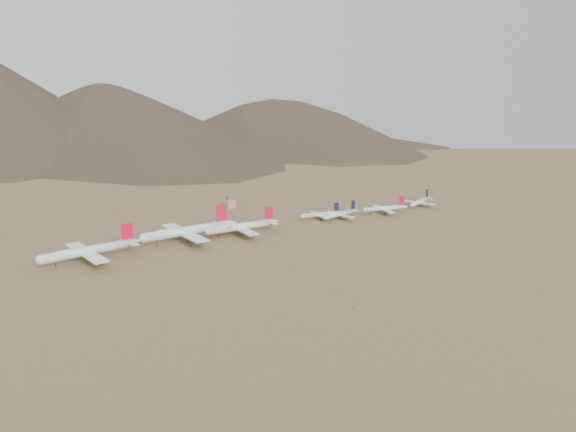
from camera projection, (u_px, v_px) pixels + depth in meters
ground at (273, 242)px, 420.14m from camera, size 3000.00×3000.00×0.00m
mountain_ridge at (22, 64)px, 1103.76m from camera, size 4400.00×1000.00×300.00m
widebody_west at (88, 251)px, 372.91m from camera, size 73.23×56.53×21.75m
widebody_centre at (186, 231)px, 419.55m from camera, size 80.01×61.23×23.75m
widebody_east at (241, 227)px, 437.76m from camera, size 65.94×50.76×19.58m
narrowbody_a at (321, 214)px, 488.56m from camera, size 40.14×29.43×13.41m
narrowbody_b at (341, 214)px, 489.10m from camera, size 43.44×31.58×14.39m
narrowbody_c at (385, 208)px, 508.86m from camera, size 45.06×33.39×15.28m
narrowbody_d at (420, 202)px, 537.66m from camera, size 42.76×31.89×14.68m
control_tower at (230, 202)px, 531.36m from camera, size 8.00×8.00×12.00m
mast_west at (122, 202)px, 490.51m from camera, size 2.00×0.60×25.70m
mast_centre at (247, 195)px, 519.92m from camera, size 2.00×0.60×25.70m
mast_east at (301, 180)px, 599.32m from camera, size 2.00×0.60×25.70m
mast_far_east at (373, 175)px, 631.80m from camera, size 2.00×0.60×25.70m
desert_scrub at (355, 277)px, 344.43m from camera, size 444.11×174.40×0.94m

